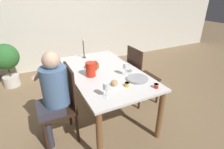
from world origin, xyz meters
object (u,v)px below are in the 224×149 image
(potted_plant, at_px, (6,60))
(chair_person_side, at_px, (63,103))
(wine_glass_juice, at_px, (106,87))
(bread_plate, at_px, (114,84))
(teacup_near_person, at_px, (132,71))
(fruit_bowl, at_px, (92,65))
(chair_opposite, at_px, (139,75))
(person_seated, at_px, (53,92))
(jam_jar_amber, at_px, (156,86))
(jam_jar_red, at_px, (127,84))
(red_pitcher, at_px, (91,69))
(serving_tray, at_px, (137,79))
(wine_glass_water, at_px, (126,66))
(candlestick_tall, at_px, (84,50))

(potted_plant, bearing_deg, chair_person_side, -70.49)
(wine_glass_juice, bearing_deg, bread_plate, 42.64)
(teacup_near_person, xyz_separation_m, fruit_bowl, (-0.43, 0.40, 0.01))
(chair_opposite, xyz_separation_m, person_seated, (-1.40, -0.26, 0.19))
(jam_jar_amber, bearing_deg, jam_jar_red, 147.50)
(person_seated, height_order, jam_jar_red, person_seated)
(person_seated, bearing_deg, chair_opposite, -79.44)
(red_pitcher, height_order, teacup_near_person, red_pitcher)
(person_seated, relative_size, serving_tray, 4.41)
(chair_opposite, xyz_separation_m, wine_glass_juice, (-0.91, -0.66, 0.34))
(chair_person_side, xyz_separation_m, potted_plant, (-0.66, 1.86, 0.04))
(teacup_near_person, xyz_separation_m, bread_plate, (-0.40, -0.23, -0.00))
(jam_jar_red, bearing_deg, chair_person_side, 154.76)
(chair_person_side, relative_size, wine_glass_water, 5.70)
(chair_person_side, bearing_deg, red_pitcher, -73.76)
(chair_person_side, relative_size, red_pitcher, 5.10)
(red_pitcher, relative_size, bread_plate, 0.95)
(jam_jar_amber, xyz_separation_m, fruit_bowl, (-0.45, 0.89, 0.01))
(red_pitcher, distance_m, serving_tray, 0.62)
(chair_opposite, bearing_deg, wine_glass_juice, -53.87)
(wine_glass_juice, distance_m, serving_tray, 0.56)
(chair_person_side, xyz_separation_m, teacup_near_person, (0.98, -0.03, 0.25))
(chair_opposite, relative_size, teacup_near_person, 7.66)
(jam_jar_red, bearing_deg, potted_plant, 121.92)
(potted_plant, bearing_deg, red_pitcher, -57.92)
(fruit_bowl, distance_m, candlestick_tall, 0.48)
(chair_opposite, bearing_deg, jam_jar_amber, -22.48)
(person_seated, relative_size, jam_jar_amber, 20.87)
(bread_plate, bearing_deg, wine_glass_juice, -137.36)
(person_seated, relative_size, teacup_near_person, 9.34)
(wine_glass_juice, bearing_deg, potted_plant, 114.79)
(chair_person_side, relative_size, jam_jar_amber, 17.12)
(wine_glass_juice, bearing_deg, wine_glass_water, 38.94)
(teacup_near_person, bearing_deg, wine_glass_juice, -145.69)
(red_pitcher, height_order, bread_plate, red_pitcher)
(jam_jar_red, relative_size, candlestick_tall, 0.16)
(red_pitcher, relative_size, serving_tray, 0.71)
(chair_opposite, relative_size, jam_jar_amber, 17.12)
(wine_glass_water, distance_m, bread_plate, 0.35)
(teacup_near_person, relative_size, serving_tray, 0.47)
(serving_tray, bearing_deg, bread_plate, -178.09)
(person_seated, bearing_deg, wine_glass_juice, -129.26)
(red_pitcher, bearing_deg, wine_glass_water, -23.74)
(teacup_near_person, distance_m, candlestick_tall, 0.96)
(chair_person_side, bearing_deg, wine_glass_juice, -137.07)
(serving_tray, relative_size, fruit_bowl, 1.37)
(serving_tray, bearing_deg, person_seated, 167.53)
(person_seated, xyz_separation_m, red_pitcher, (0.52, 0.15, 0.12))
(person_seated, distance_m, wine_glass_juice, 0.65)
(red_pitcher, height_order, candlestick_tall, candlestick_tall)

